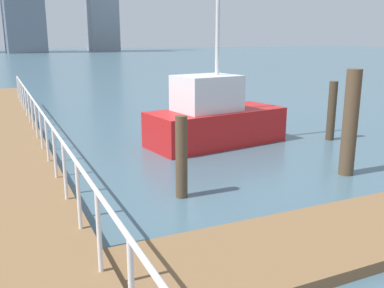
% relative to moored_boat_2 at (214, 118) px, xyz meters
% --- Properties ---
extents(ground_plane, '(300.00, 300.00, 0.00)m').
position_rel_moored_boat_2_xyz_m(ground_plane, '(-1.91, 5.68, -0.83)').
color(ground_plane, '#476675').
extents(boardwalk_railing, '(0.06, 28.27, 1.08)m').
position_rel_moored_boat_2_xyz_m(boardwalk_railing, '(-5.06, -3.30, 0.38)').
color(boardwalk_railing, white).
rests_on(boardwalk_railing, boardwalk).
extents(dock_piling_0, '(0.27, 0.27, 1.90)m').
position_rel_moored_boat_2_xyz_m(dock_piling_0, '(3.71, -1.07, 0.12)').
color(dock_piling_0, '#473826').
rests_on(dock_piling_0, ground_plane).
extents(dock_piling_2, '(0.35, 0.35, 2.53)m').
position_rel_moored_boat_2_xyz_m(dock_piling_2, '(1.50, -4.06, 0.43)').
color(dock_piling_2, brown).
rests_on(dock_piling_2, ground_plane).
extents(dock_piling_4, '(0.25, 0.25, 1.71)m').
position_rel_moored_boat_2_xyz_m(dock_piling_4, '(-2.73, -3.79, 0.02)').
color(dock_piling_4, brown).
rests_on(dock_piling_4, ground_plane).
extents(moored_boat_2, '(4.50, 2.39, 7.05)m').
position_rel_moored_boat_2_xyz_m(moored_boat_2, '(0.00, 0.00, 0.00)').
color(moored_boat_2, red).
rests_on(moored_boat_2, ground_plane).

